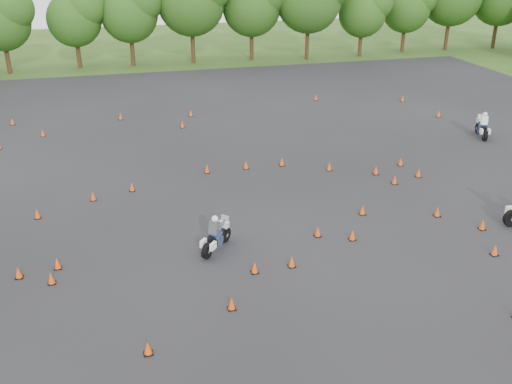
% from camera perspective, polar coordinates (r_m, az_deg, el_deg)
% --- Properties ---
extents(ground, '(140.00, 140.00, 0.00)m').
position_cam_1_polar(ground, '(23.77, 2.45, -6.47)').
color(ground, '#2D5119').
rests_on(ground, ground).
extents(asphalt_pad, '(62.00, 62.00, 0.00)m').
position_cam_1_polar(asphalt_pad, '(28.90, -1.00, -0.59)').
color(asphalt_pad, black).
rests_on(asphalt_pad, ground).
extents(treeline, '(86.96, 32.23, 10.69)m').
position_cam_1_polar(treeline, '(55.83, -5.46, 16.34)').
color(treeline, '#254915').
rests_on(treeline, ground).
extents(traffic_cones, '(36.60, 33.24, 0.45)m').
position_cam_1_polar(traffic_cones, '(28.64, -2.50, -0.36)').
color(traffic_cones, '#E24709').
rests_on(traffic_cones, asphalt_pad).
extents(rider_grey, '(1.95, 2.11, 1.70)m').
position_cam_1_polar(rider_grey, '(23.89, -4.05, -3.99)').
color(rider_grey, '#3D4145').
rests_on(rider_grey, ground).
extents(rider_white, '(1.38, 2.35, 1.74)m').
position_cam_1_polar(rider_white, '(40.49, 21.72, 6.32)').
color(rider_white, white).
rests_on(rider_white, ground).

